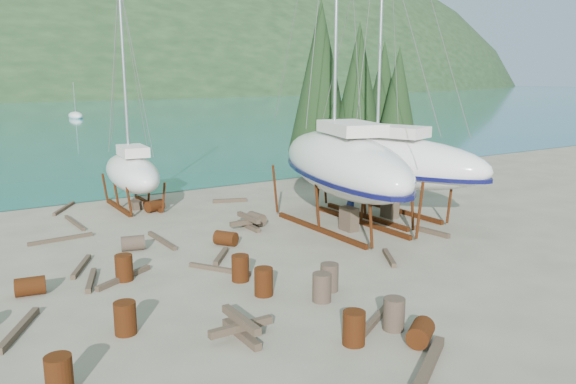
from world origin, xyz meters
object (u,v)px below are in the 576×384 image
large_sailboat_near (342,163)px  worker (351,199)px  small_sailboat_shore (132,172)px  large_sailboat_far (384,161)px

large_sailboat_near → worker: large_sailboat_near is taller
large_sailboat_near → small_sailboat_shore: bearing=142.4°
small_sailboat_shore → worker: bearing=-38.7°
large_sailboat_near → small_sailboat_shore: 11.14m
worker → large_sailboat_near: bearing=156.9°
large_sailboat_far → worker: large_sailboat_far is taller
large_sailboat_near → small_sailboat_shore: large_sailboat_near is taller
large_sailboat_near → worker: 2.82m
large_sailboat_near → large_sailboat_far: bearing=28.7°
large_sailboat_far → small_sailboat_shore: (-9.69, 8.24, -0.84)m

